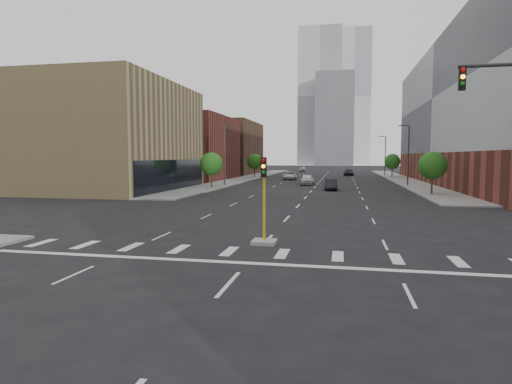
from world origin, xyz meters
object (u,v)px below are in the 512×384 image
(median_traffic_signal, at_px, (264,225))
(car_far_left, at_px, (289,176))
(car_deep_right, at_px, (349,172))
(car_distant, at_px, (303,169))
(car_near_left, at_px, (307,179))
(car_mid_right, at_px, (331,184))

(median_traffic_signal, xyz_separation_m, car_far_left, (-6.03, 60.32, -0.20))
(median_traffic_signal, relative_size, car_deep_right, 0.83)
(car_far_left, relative_size, car_distant, 1.22)
(car_near_left, relative_size, car_deep_right, 0.93)
(car_mid_right, relative_size, car_far_left, 0.82)
(car_far_left, bearing_deg, car_near_left, -81.74)
(median_traffic_signal, bearing_deg, car_mid_right, 86.20)
(car_mid_right, distance_m, car_deep_right, 43.50)
(car_near_left, height_order, car_distant, car_near_left)
(car_far_left, bearing_deg, car_mid_right, -80.31)
(car_distant, bearing_deg, car_near_left, -86.66)
(median_traffic_signal, xyz_separation_m, car_deep_right, (5.38, 79.47, -0.21))
(car_deep_right, relative_size, car_distant, 1.16)
(car_deep_right, bearing_deg, car_near_left, -98.64)
(median_traffic_signal, height_order, car_distant, median_traffic_signal)
(median_traffic_signal, relative_size, car_distant, 0.97)
(car_near_left, relative_size, car_mid_right, 1.08)
(median_traffic_signal, relative_size, car_far_left, 0.79)
(car_deep_right, bearing_deg, car_far_left, -117.76)
(median_traffic_signal, bearing_deg, car_near_left, 91.86)
(car_distant, bearing_deg, car_mid_right, -84.21)
(car_near_left, bearing_deg, car_distant, 95.31)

